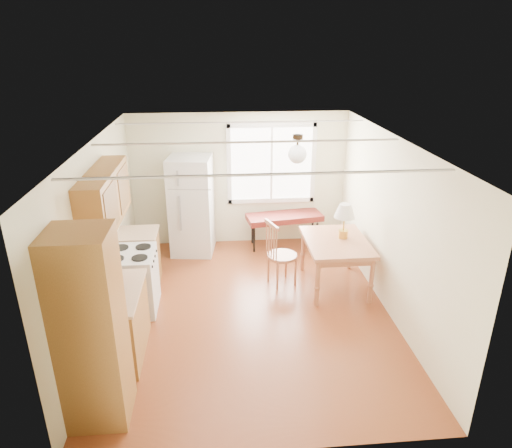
{
  "coord_description": "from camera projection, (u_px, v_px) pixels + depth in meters",
  "views": [
    {
      "loc": [
        -0.42,
        -5.73,
        3.7
      ],
      "look_at": [
        0.14,
        0.52,
        1.15
      ],
      "focal_mm": 32.0,
      "sensor_mm": 36.0,
      "label": 1
    }
  ],
  "objects": [
    {
      "name": "bench",
      "position": [
        284.0,
        218.0,
        8.56
      ],
      "size": [
        1.47,
        0.72,
        0.65
      ],
      "rotation": [
        0.0,
        0.0,
        0.15
      ],
      "color": "#5B1915",
      "rests_on": "ground"
    },
    {
      "name": "room_shell",
      "position": [
        249.0,
        232.0,
        6.24
      ],
      "size": [
        4.6,
        5.6,
        2.62
      ],
      "color": "#5D2713",
      "rests_on": "ground"
    },
    {
      "name": "dining_table",
      "position": [
        336.0,
        246.0,
        7.12
      ],
      "size": [
        0.96,
        1.27,
        0.8
      ],
      "rotation": [
        0.0,
        0.0,
        0.0
      ],
      "color": "#9A5A3B",
      "rests_on": "ground"
    },
    {
      "name": "pendant_light",
      "position": [
        297.0,
        153.0,
        6.3
      ],
      "size": [
        0.26,
        0.26,
        0.4
      ],
      "color": "black",
      "rests_on": "room_shell"
    },
    {
      "name": "refrigerator",
      "position": [
        192.0,
        206.0,
        8.26
      ],
      "size": [
        0.83,
        0.83,
        1.8
      ],
      "rotation": [
        0.0,
        0.0,
        -0.12
      ],
      "color": "silver",
      "rests_on": "ground"
    },
    {
      "name": "chair",
      "position": [
        277.0,
        249.0,
        7.18
      ],
      "size": [
        0.52,
        0.52,
        1.08
      ],
      "rotation": [
        0.0,
        0.0,
        0.34
      ],
      "color": "#9A5A3B",
      "rests_on": "ground"
    },
    {
      "name": "coffee_maker",
      "position": [
        111.0,
        279.0,
        5.42
      ],
      "size": [
        0.25,
        0.3,
        0.4
      ],
      "rotation": [
        0.0,
        0.0,
        0.23
      ],
      "color": "black",
      "rests_on": "kitchen_run"
    },
    {
      "name": "kitchen_run",
      "position": [
        116.0,
        287.0,
        5.67
      ],
      "size": [
        0.65,
        3.4,
        2.2
      ],
      "color": "brown",
      "rests_on": "ground"
    },
    {
      "name": "window_unit",
      "position": [
        271.0,
        164.0,
        8.46
      ],
      "size": [
        1.64,
        0.05,
        1.51
      ],
      "color": "white",
      "rests_on": "room_shell"
    },
    {
      "name": "kettle",
      "position": [
        108.0,
        276.0,
        5.59
      ],
      "size": [
        0.13,
        0.13,
        0.26
      ],
      "color": "red",
      "rests_on": "kitchen_run"
    },
    {
      "name": "table_lamp",
      "position": [
        345.0,
        214.0,
        7.03
      ],
      "size": [
        0.32,
        0.32,
        0.56
      ],
      "rotation": [
        0.0,
        0.0,
        -0.23
      ],
      "color": "gold",
      "rests_on": "dining_table"
    }
  ]
}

